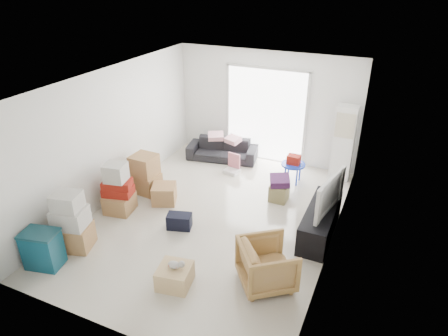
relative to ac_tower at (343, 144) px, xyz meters
name	(u,v)px	position (x,y,z in m)	size (l,w,h in m)	color
room_shell	(212,155)	(-1.95, -2.65, 0.48)	(4.98, 6.48, 3.18)	beige
sliding_door	(266,112)	(-1.95, 0.33, 0.37)	(2.10, 0.04, 2.33)	white
ac_tower	(343,144)	(0.00, 0.00, 0.00)	(0.45, 0.30, 1.75)	white
tv_console	(320,221)	(0.05, -2.33, -0.61)	(0.49, 1.62, 0.54)	black
television	(322,205)	(0.05, -2.33, -0.26)	(1.15, 0.66, 0.15)	black
sofa	(222,147)	(-2.89, -0.15, -0.53)	(1.74, 0.51, 0.68)	black
pillow_left	(216,131)	(-3.06, -0.16, -0.13)	(0.41, 0.33, 0.13)	#CE96A7
pillow_right	(233,134)	(-2.58, -0.19, -0.14)	(0.34, 0.27, 0.12)	#CE96A7
armchair	(267,262)	(-0.42, -3.95, -0.47)	(0.78, 0.73, 0.81)	#A77A4A
storage_bins	(43,249)	(-3.85, -5.04, -0.55)	(0.64, 0.52, 0.65)	navy
box_stack_a	(72,224)	(-3.75, -4.46, -0.39)	(0.71, 0.64, 1.07)	#A16C49
box_stack_b	(118,191)	(-3.75, -3.20, -0.42)	(0.63, 0.59, 1.05)	#A16C49
box_stack_c	(145,174)	(-3.72, -2.32, -0.46)	(0.61, 0.52, 0.86)	#A16C49
loose_box	(164,194)	(-3.12, -2.55, -0.68)	(0.47, 0.47, 0.39)	#A16C49
duffel_bag	(179,221)	(-2.38, -3.22, -0.73)	(0.45, 0.27, 0.29)	black
ottoman	(279,193)	(-0.98, -1.50, -0.70)	(0.36, 0.36, 0.36)	#8A8250
blanket	(280,182)	(-0.98, -1.50, -0.45)	(0.40, 0.40, 0.14)	#4D2255
kids_table	(293,163)	(-0.94, -0.61, -0.40)	(0.54, 0.54, 0.66)	blue
toy_walker	(233,167)	(-2.36, -0.71, -0.75)	(0.38, 0.34, 0.45)	silver
wood_crate	(175,276)	(-1.69, -4.55, -0.71)	(0.49, 0.49, 0.33)	#D4B87A
plush_bunny	(176,265)	(-1.66, -4.54, -0.49)	(0.27, 0.15, 0.13)	#B2ADA8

